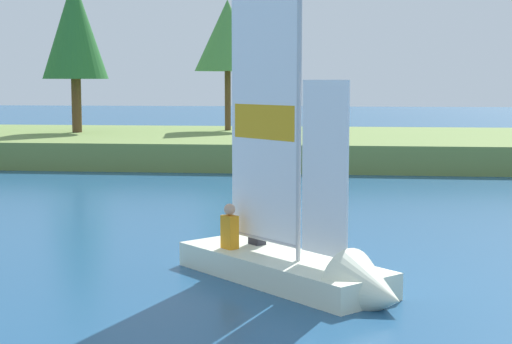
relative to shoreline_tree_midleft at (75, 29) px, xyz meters
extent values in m
cube|color=olive|center=(8.79, -0.22, -5.12)|extent=(80.00, 11.82, 1.05)
cylinder|color=brown|center=(0.00, 0.00, -3.40)|extent=(0.43, 0.43, 2.39)
cone|color=#286B2D|center=(0.00, 0.00, 0.04)|extent=(2.90, 2.90, 4.50)
cylinder|color=brown|center=(6.52, 2.22, -3.22)|extent=(0.28, 0.28, 2.76)
cone|color=#47893D|center=(6.52, 2.22, -0.21)|extent=(3.06, 3.06, 3.27)
cube|color=silver|center=(10.87, -21.48, -5.43)|extent=(3.89, 3.86, 0.43)
cone|color=silver|center=(12.34, -22.93, -5.43)|extent=(1.59, 1.59, 1.21)
cylinder|color=#B7B7BC|center=(11.16, -21.77, -2.47)|extent=(0.08, 0.08, 5.50)
cube|color=white|center=(10.54, -21.15, -2.53)|extent=(1.27, 1.25, 4.87)
cube|color=orange|center=(10.54, -21.15, -2.98)|extent=(1.15, 1.13, 0.58)
cube|color=white|center=(11.59, -22.19, -3.65)|extent=(0.74, 0.73, 2.74)
cylinder|color=#B7B7BC|center=(10.54, -21.15, -5.00)|extent=(1.29, 1.27, 0.06)
cube|color=orange|center=(9.91, -20.95, -4.93)|extent=(0.34, 0.34, 0.59)
sphere|color=tan|center=(9.91, -20.95, -4.52)|extent=(0.20, 0.20, 0.20)
cube|color=#26262D|center=(10.35, -20.55, -4.98)|extent=(0.34, 0.34, 0.47)
sphere|color=tan|center=(10.35, -20.55, -4.64)|extent=(0.20, 0.20, 0.20)
camera|label=1|loc=(11.85, -34.49, -2.29)|focal=55.62mm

